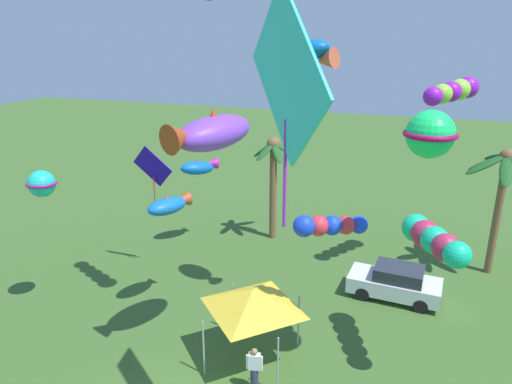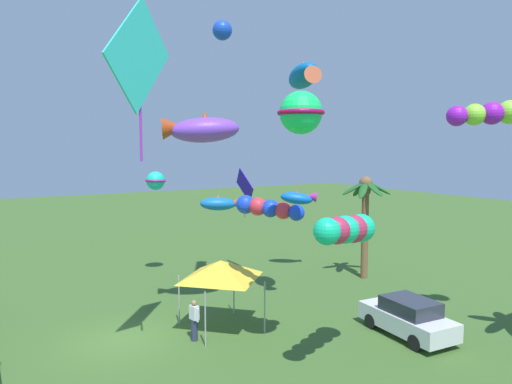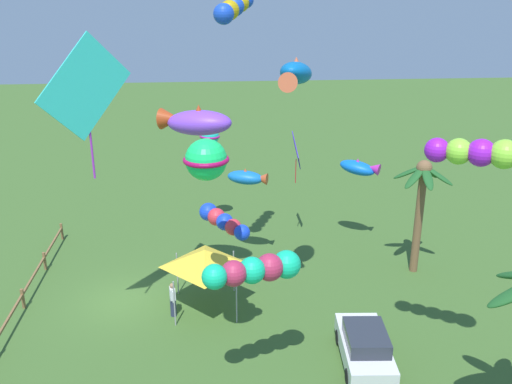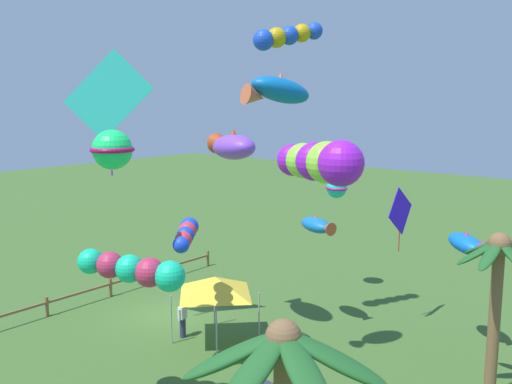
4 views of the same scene
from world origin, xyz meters
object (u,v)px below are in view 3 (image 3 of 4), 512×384
(palm_tree_0, at_px, (422,193))
(kite_tube_6, at_px, (487,153))
(spectator_0, at_px, (173,299))
(parked_car_0, at_px, (365,347))
(kite_diamond_1, at_px, (296,151))
(kite_diamond_2, at_px, (85,89))
(kite_tube_8, at_px, (234,8))
(kite_fish_10, at_px, (195,122))
(kite_tube_0, at_px, (257,270))
(kite_fish_7, at_px, (248,177))
(kite_ball_5, at_px, (210,136))
(kite_ball_3, at_px, (206,160))
(kite_fish_4, at_px, (360,168))
(festival_tent, at_px, (205,258))
(kite_tube_11, at_px, (223,221))
(kite_fish_9, at_px, (295,74))

(palm_tree_0, relative_size, kite_tube_6, 1.88)
(palm_tree_0, distance_m, kite_tube_6, 9.74)
(spectator_0, bearing_deg, parked_car_0, 62.29)
(spectator_0, distance_m, kite_diamond_1, 10.61)
(kite_diamond_2, distance_m, kite_tube_8, 7.64)
(kite_tube_8, distance_m, kite_fish_10, 5.02)
(kite_tube_0, relative_size, kite_fish_7, 1.55)
(kite_diamond_2, xyz_separation_m, kite_ball_5, (-10.95, 4.18, -4.65))
(kite_tube_8, bearing_deg, kite_fish_7, 157.57)
(kite_diamond_2, bearing_deg, kite_fish_10, 133.81)
(palm_tree_0, relative_size, kite_ball_3, 3.21)
(kite_diamond_1, xyz_separation_m, kite_ball_5, (-2.11, -4.60, 0.36))
(parked_car_0, xyz_separation_m, kite_fish_4, (-10.43, 2.26, 3.66))
(parked_car_0, height_order, kite_fish_10, kite_fish_10)
(parked_car_0, bearing_deg, kite_tube_6, 63.02)
(palm_tree_0, xyz_separation_m, kite_tube_6, (8.49, -1.52, 4.53))
(kite_tube_0, relative_size, kite_diamond_2, 0.65)
(kite_fish_4, bearing_deg, kite_ball_5, -109.79)
(spectator_0, distance_m, kite_fish_7, 7.14)
(kite_ball_3, bearing_deg, kite_fish_10, -175.73)
(palm_tree_0, relative_size, kite_fish_4, 2.53)
(palm_tree_0, bearing_deg, kite_fish_7, -101.97)
(palm_tree_0, distance_m, kite_tube_8, 12.27)
(kite_tube_0, bearing_deg, palm_tree_0, 133.18)
(kite_diamond_1, distance_m, kite_fish_4, 3.48)
(kite_tube_0, bearing_deg, kite_ball_5, -174.25)
(kite_tube_0, distance_m, kite_diamond_2, 8.51)
(kite_tube_6, distance_m, kite_fish_10, 11.65)
(kite_fish_7, relative_size, kite_tube_8, 0.75)
(kite_diamond_1, bearing_deg, kite_fish_10, -43.85)
(palm_tree_0, bearing_deg, kite_tube_0, -46.82)
(festival_tent, height_order, kite_fish_10, kite_fish_10)
(spectator_0, height_order, kite_ball_3, kite_ball_3)
(festival_tent, relative_size, kite_diamond_1, 1.00)
(kite_fish_10, relative_size, kite_tube_11, 1.55)
(spectator_0, bearing_deg, kite_ball_5, 169.31)
(palm_tree_0, relative_size, spectator_0, 3.66)
(kite_tube_6, distance_m, kite_tube_11, 9.55)
(festival_tent, bearing_deg, spectator_0, -68.77)
(kite_diamond_1, xyz_separation_m, kite_fish_7, (2.40, -2.77, -0.59))
(kite_diamond_2, distance_m, kite_ball_3, 5.31)
(kite_diamond_2, bearing_deg, spectator_0, 123.15)
(kite_diamond_2, distance_m, kite_fish_10, 5.40)
(kite_fish_4, xyz_separation_m, kite_tube_8, (3.24, -6.73, 8.25))
(kite_tube_0, relative_size, kite_ball_3, 1.85)
(spectator_0, bearing_deg, festival_tent, 111.23)
(festival_tent, bearing_deg, kite_ball_5, 177.73)
(kite_tube_0, xyz_separation_m, kite_fish_9, (-4.88, 1.87, 5.61))
(kite_ball_3, relative_size, kite_fish_9, 0.64)
(kite_diamond_2, relative_size, kite_tube_11, 2.32)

